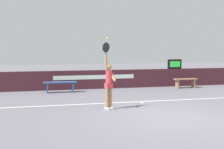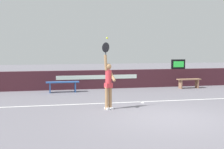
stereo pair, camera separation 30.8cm
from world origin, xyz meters
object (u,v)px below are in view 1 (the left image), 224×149
Objects in this scene: tennis_player at (109,82)px; courtside_bench_near at (60,84)px; tennis_ball at (107,38)px; speed_display at (175,64)px; courtside_bench_far at (185,81)px.

tennis_player reaches higher than courtside_bench_near.
tennis_player is 1.49m from tennis_ball.
speed_display is 7.32m from tennis_ball.
tennis_player is at bearing -133.45° from speed_display.
speed_display is 0.50× the size of courtside_bench_near.
tennis_player is 4.52m from courtside_bench_near.
courtside_bench_far is at bearing 40.15° from tennis_player.
speed_display is at bearing 46.32° from tennis_ball.
courtside_bench_near is (-6.27, -0.93, -0.82)m from speed_display.
tennis_ball reaches higher than courtside_bench_far.
speed_display is 6.39m from courtside_bench_near.
tennis_player is at bearing -72.75° from courtside_bench_near.
tennis_ball reaches higher than tennis_player.
tennis_ball is 4.92m from courtside_bench_near.
tennis_ball is (-0.05, -0.01, 1.49)m from tennis_player.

